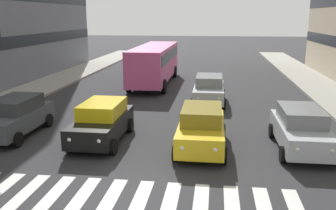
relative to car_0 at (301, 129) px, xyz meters
The scene contains 8 objects.
ground_plane 7.96m from the car_0, 40.22° to the left, with size 180.00×180.00×0.00m, color #2D2D30.
crosswalk_markings 7.96m from the car_0, 40.22° to the left, with size 10.35×2.80×0.01m.
car_0 is the anchor object (origin of this frame).
car_1 4.00m from the car_0, ahead, with size 2.02×4.44×1.72m.
car_2 8.28m from the car_0, ahead, with size 2.02×4.44×1.72m.
car_3 12.47m from the car_0, ahead, with size 2.02×4.44×1.72m.
car_row2_0 8.58m from the car_0, 63.32° to the right, with size 2.02×4.44×1.72m.
bus_behind_traffic 16.16m from the car_0, 59.11° to the right, with size 2.78×10.50×3.00m.
Camera 1 is at (-2.55, 9.50, 5.33)m, focal length 38.97 mm.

